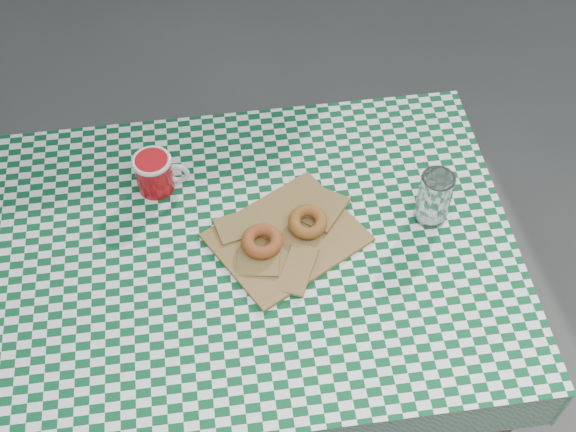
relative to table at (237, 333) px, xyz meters
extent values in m
plane|color=#4C4D48|center=(0.10, 0.03, -0.38)|extent=(60.00, 60.00, 0.00)
cube|color=brown|center=(0.00, 0.00, 0.00)|extent=(1.37, 0.96, 0.75)
cube|color=#0B4924|center=(0.00, 0.00, 0.38)|extent=(1.39, 0.98, 0.01)
cube|color=olive|center=(0.14, 0.01, 0.39)|extent=(0.40, 0.37, 0.02)
torus|color=#9B5020|center=(0.08, -0.01, 0.41)|extent=(0.13, 0.13, 0.03)
torus|color=#92631E|center=(0.19, 0.02, 0.41)|extent=(0.12, 0.12, 0.03)
cylinder|color=silver|center=(0.49, 0.00, 0.45)|extent=(0.08, 0.08, 0.14)
camera|label=1|loc=(-0.07, -1.00, 1.82)|focal=47.64mm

